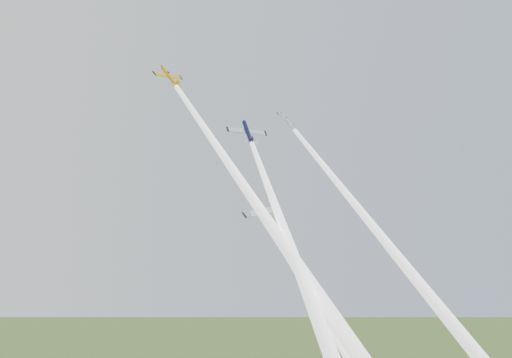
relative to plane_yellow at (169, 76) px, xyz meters
The scene contains 7 objects.
plane_yellow is the anchor object (origin of this frame).
smoke_trail_yellow 37.91m from the plane_yellow, 73.35° to the right, with size 2.87×2.87×69.42m, color white, non-canonical shape.
plane_navy 20.14m from the plane_yellow, 35.92° to the right, with size 8.71×8.64×1.36m, color #0D113D, non-canonical shape.
smoke_trail_navy 51.04m from the plane_yellow, 74.62° to the right, with size 2.87×2.87×64.23m, color white, non-canonical shape.
plane_silver_right 29.23m from the plane_yellow, ahead, with size 6.74×6.68×1.06m, color silver, non-canonical shape.
smoke_trail_silver_right 55.31m from the plane_yellow, 33.05° to the right, with size 2.87×2.87×65.90m, color white, non-canonical shape.
plane_silver_low 35.57m from the plane_yellow, 55.43° to the right, with size 8.30×8.24×1.30m, color silver, non-canonical shape.
Camera 1 is at (-69.53, -109.40, 74.49)m, focal length 45.00 mm.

